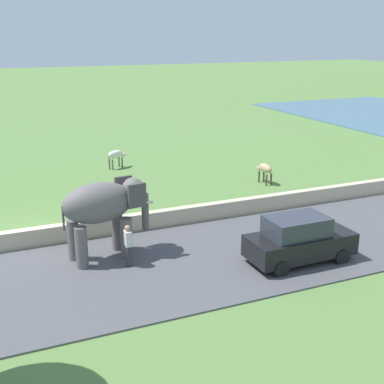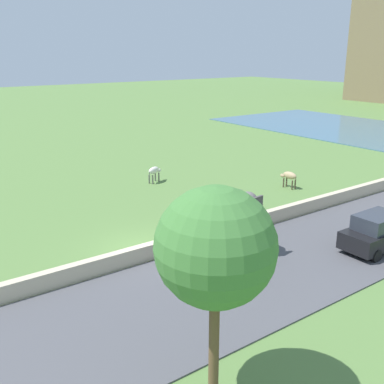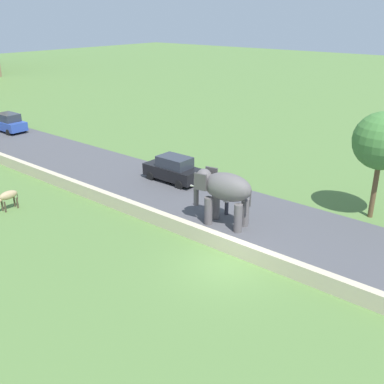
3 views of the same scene
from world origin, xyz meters
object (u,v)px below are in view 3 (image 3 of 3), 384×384
(elephant, at_px, (223,190))
(cow_tan, at_px, (8,196))
(person_beside_elephant, at_px, (227,201))
(car_black, at_px, (173,169))
(car_blue, at_px, (8,123))

(elephant, height_order, cow_tan, elephant)
(elephant, relative_size, person_beside_elephant, 2.18)
(car_black, bearing_deg, car_blue, 90.00)
(elephant, xyz_separation_m, car_black, (3.18, 6.41, -1.14))
(car_black, bearing_deg, person_beside_elephant, -109.42)
(elephant, distance_m, car_blue, 27.59)
(person_beside_elephant, bearing_deg, car_blue, 85.59)
(cow_tan, bearing_deg, person_beside_elephant, -53.92)
(elephant, distance_m, car_black, 7.25)
(elephant, bearing_deg, person_beside_elephant, 25.73)
(elephant, relative_size, car_blue, 0.89)
(elephant, relative_size, car_black, 0.89)
(elephant, relative_size, cow_tan, 2.55)
(car_black, bearing_deg, cow_tan, 155.66)
(elephant, distance_m, cow_tan, 12.48)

